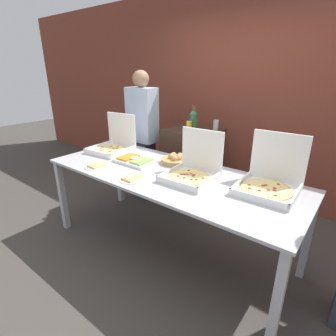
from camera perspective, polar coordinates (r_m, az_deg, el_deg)
ground_plane at (r=2.87m, az=0.00°, el=-17.01°), size 16.00×16.00×0.00m
brick_wall_behind at (r=3.77m, az=16.67°, el=14.56°), size 10.00×0.06×2.80m
buffet_table at (r=2.47m, az=0.00°, el=-2.89°), size 2.46×0.96×0.85m
pizza_box_far_left at (r=2.31m, az=5.29°, el=-0.53°), size 0.43×0.44×0.41m
pizza_box_near_left at (r=3.15m, az=-11.89°, el=5.01°), size 0.46×0.47×0.42m
pizza_box_near_right at (r=2.22m, az=21.25°, el=-2.70°), size 0.45×0.47×0.44m
paper_plate_front_right at (r=2.69m, az=-15.06°, el=0.53°), size 0.26×0.26×0.03m
paper_plate_front_center at (r=2.32m, az=-7.77°, el=-2.15°), size 0.24×0.24×0.03m
veggie_tray at (r=2.73m, az=-7.21°, el=1.65°), size 0.42×0.27×0.05m
bread_basket at (r=2.69m, az=1.66°, el=1.80°), size 0.29×0.29×0.10m
sideboard_podium at (r=3.50m, az=5.17°, el=0.04°), size 0.64×0.59×1.04m
soda_bottle at (r=3.35m, az=5.58°, el=10.57°), size 0.10×0.10×0.29m
soda_can_silver at (r=3.35m, az=10.37°, el=9.24°), size 0.07×0.07×0.12m
soda_can_colored at (r=3.23m, az=4.58°, el=9.06°), size 0.07×0.07×0.12m
person_guest_plaid at (r=3.57m, az=-5.52°, el=7.09°), size 0.40×0.22×1.74m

